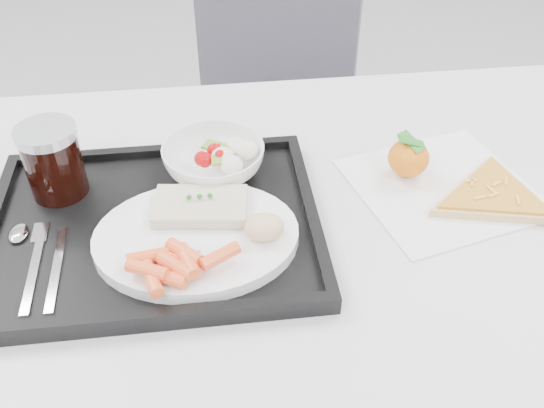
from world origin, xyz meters
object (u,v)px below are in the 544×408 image
chair (281,102)px  dinner_plate (197,237)px  cola_glass (53,160)px  table (280,252)px  pizza_slice (493,196)px  tangerine (408,158)px  salad_bowl (214,160)px  tray (154,227)px

chair → dinner_plate: chair is taller
cola_glass → dinner_plate: bearing=-34.7°
table → cola_glass: size_ratio=11.11×
table → pizza_slice: size_ratio=4.58×
tangerine → pizza_slice: tangerine is taller
table → tangerine: 0.24m
chair → salad_bowl: size_ratio=6.11×
table → pizza_slice: bearing=0.0°
tray → tangerine: (0.38, 0.08, 0.03)m
salad_bowl → pizza_slice: salad_bowl is taller
chair → tangerine: bearing=-79.5°
dinner_plate → tangerine: tangerine is taller
dinner_plate → table: bearing=23.0°
chair → tangerine: size_ratio=13.50×
dinner_plate → salad_bowl: salad_bowl is taller
dinner_plate → salad_bowl: (0.03, 0.15, 0.01)m
cola_glass → tangerine: 0.52m
chair → pizza_slice: bearing=-71.9°
tangerine → pizza_slice: 0.13m
tray → dinner_plate: 0.07m
cola_glass → pizza_slice: cola_glass is taller
table → tray: tray is taller
tray → salad_bowl: 0.14m
salad_bowl → tray: bearing=-129.6°
dinner_plate → cola_glass: 0.24m
salad_bowl → tangerine: 0.29m
chair → dinner_plate: size_ratio=3.44×
tangerine → tray: bearing=-168.0°
table → pizza_slice: pizza_slice is taller
tangerine → chair: bearing=100.5°
tangerine → pizza_slice: size_ratio=0.26×
table → tray: bearing=-177.9°
dinner_plate → cola_glass: cola_glass is taller
table → pizza_slice: 0.32m
cola_glass → pizza_slice: (0.63, -0.08, -0.06)m
cola_glass → table: bearing=-14.9°
cola_glass → pizza_slice: bearing=-7.6°
salad_bowl → cola_glass: size_ratio=1.41×
chair → dinner_plate: (-0.21, -0.73, 0.24)m
chair → salad_bowl: (-0.18, -0.58, 0.25)m
cola_glass → pizza_slice: size_ratio=0.41×
chair → cola_glass: 0.77m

